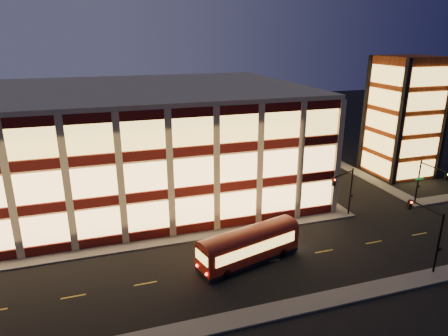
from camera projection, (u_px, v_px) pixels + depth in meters
name	position (u px, v px, depth m)	size (l,w,h in m)	color
ground	(157.00, 247.00, 41.24)	(200.00, 200.00, 0.00)	black
sidewalk_office_south	(127.00, 247.00, 41.24)	(54.00, 2.00, 0.15)	#514F4C
sidewalk_office_east	(285.00, 173.00, 63.27)	(2.00, 30.00, 0.15)	#514F4C
sidewalk_tower_west	(345.00, 166.00, 66.49)	(2.00, 30.00, 0.15)	#514F4C
sidewalk_near	(185.00, 331.00, 29.48)	(100.00, 2.00, 0.15)	#514F4C
office_building	(113.00, 142.00, 53.36)	(50.45, 30.45, 14.50)	tan
stair_tower	(404.00, 117.00, 60.85)	(8.60, 8.60, 18.00)	#8C3814
traffic_signal_far	(345.00, 186.00, 46.64)	(3.79, 1.87, 6.00)	black
traffic_signal_right	(428.00, 178.00, 49.16)	(1.20, 4.37, 6.00)	black
traffic_signal_near	(428.00, 226.00, 36.84)	(0.32, 4.45, 6.00)	black
trolley_bus	(249.00, 244.00, 38.03)	(10.71, 5.24, 3.52)	maroon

